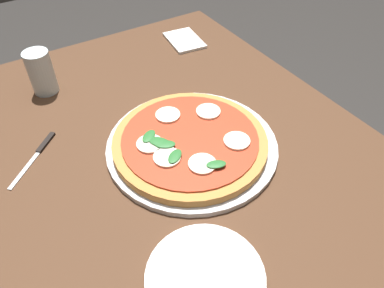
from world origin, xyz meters
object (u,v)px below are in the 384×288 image
at_px(knife, 38,152).
at_px(glass_cup, 41,72).
at_px(dining_table, 181,200).
at_px(napkin, 184,40).
at_px(plate_white, 205,278).
at_px(pizza, 190,141).
at_px(serving_tray, 192,145).

bearing_deg(knife, glass_cup, 159.61).
relative_size(dining_table, napkin, 9.06).
distance_m(plate_white, knife, 0.44).
bearing_deg(pizza, glass_cup, -152.22).
bearing_deg(knife, plate_white, 19.00).
relative_size(serving_tray, napkin, 2.78).
height_order(napkin, knife, napkin).
xyz_separation_m(plate_white, glass_cup, (-0.63, -0.06, 0.05)).
height_order(serving_tray, knife, serving_tray).
distance_m(pizza, napkin, 0.47).
height_order(pizza, plate_white, pizza).
distance_m(napkin, knife, 0.56).
bearing_deg(dining_table, serving_tray, 121.12).
distance_m(dining_table, plate_white, 0.28).
bearing_deg(napkin, knife, -64.13).
distance_m(dining_table, napkin, 0.52).
height_order(plate_white, knife, plate_white).
height_order(dining_table, pizza, pizza).
bearing_deg(napkin, dining_table, -32.19).
distance_m(plate_white, glass_cup, 0.63).
distance_m(pizza, glass_cup, 0.42).
bearing_deg(dining_table, pizza, 122.64).
relative_size(pizza, plate_white, 1.73).
height_order(serving_tray, napkin, serving_tray).
distance_m(serving_tray, knife, 0.32).
relative_size(serving_tray, glass_cup, 3.32).
distance_m(pizza, knife, 0.32).
bearing_deg(glass_cup, knife, -20.39).
bearing_deg(knife, dining_table, 51.56).
distance_m(pizza, plate_white, 0.29).
bearing_deg(dining_table, plate_white, -21.32).
bearing_deg(pizza, napkin, 150.36).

